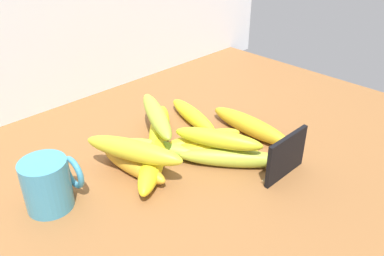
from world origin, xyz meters
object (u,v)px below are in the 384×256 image
Objects in this scene: coffee_mug at (49,184)px; banana_9 at (156,115)px; banana_5 at (250,126)px; banana_2 at (153,163)px; banana_0 at (200,141)px; banana_11 at (133,150)px; banana_10 at (218,139)px; banana_3 at (233,158)px; banana_7 at (193,116)px; chalkboard_sign at (286,157)px; banana_8 at (134,165)px; banana_4 at (161,149)px; banana_1 at (160,129)px; banana_6 at (211,152)px.

coffee_mug is 0.45× the size of banana_9.
banana_2 is at bearing 170.90° from banana_5.
banana_11 is at bearing 171.54° from banana_0.
banana_10 is at bearing -29.13° from banana_11.
banana_5 is at bearing -37.51° from banana_9.
banana_7 is at bearing 69.30° from banana_3.
chalkboard_sign is 0.65× the size of banana_10.
coffee_mug reaches higher than banana_2.
banana_7 is 22.07cm from banana_8.
banana_3 and banana_7 have the same top height.
banana_4 is at bearing -123.04° from banana_9.
banana_11 is (-11.01, -6.67, -0.40)cm from banana_9.
banana_4 is (-4.45, -5.66, -0.43)cm from banana_1.
banana_0 is at bearing -11.44° from banana_8.
banana_11 reaches higher than banana_5.
banana_11 reaches higher than banana_1.
banana_9 reaches higher than banana_8.
banana_1 is 1.17× the size of banana_10.
banana_8 is 0.83× the size of banana_11.
banana_5 is (14.73, -12.58, -0.03)cm from banana_1.
chalkboard_sign is 0.60× the size of banana_6.
banana_8 is 16.46cm from banana_10.
banana_4 is at bearing 152.92° from banana_0.
banana_7 is at bearing 5.52° from coffee_mug.
coffee_mug is 30.02cm from banana_6.
banana_11 is (14.80, -3.10, 1.10)cm from coffee_mug.
banana_3 is (2.93, -17.77, -0.29)cm from banana_1.
banana_0 is at bearing 91.42° from banana_3.
banana_11 is at bearing 150.87° from banana_10.
banana_2 is 1.02× the size of banana_6.
banana_9 is at bearing 102.99° from banana_3.
chalkboard_sign is 0.59× the size of banana_4.
chalkboard_sign reaches higher than banana_11.
banana_5 is (11.80, 5.19, 0.27)cm from banana_3.
banana_0 is 0.94× the size of banana_11.
banana_9 reaches higher than banana_10.
banana_1 is 13.70cm from banana_6.
banana_0 is 4.48cm from banana_6.
banana_5 is 13.33cm from banana_6.
banana_9 is 1.04× the size of banana_11.
coffee_mug is 27.27cm from banana_1.
banana_0 is 6.54cm from banana_10.
banana_1 is 1.04× the size of banana_11.
banana_2 is 1.17× the size of banana_8.
banana_4 is 7.41cm from banana_8.
banana_2 is (-11.87, 0.58, 0.13)cm from banana_0.
banana_1 is 1.25× the size of banana_8.
coffee_mug is 30.70cm from banana_10.
chalkboard_sign is at bearing -74.19° from banana_1.
banana_7 is at bearing 58.58° from banana_6.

